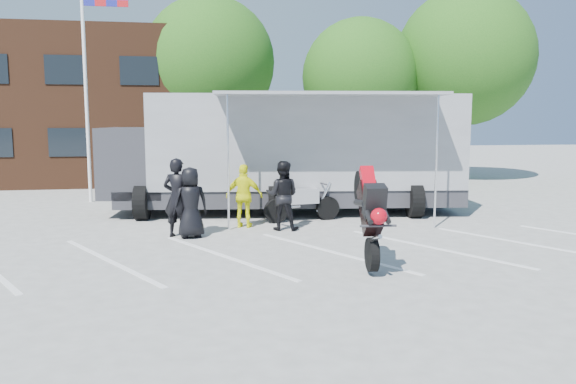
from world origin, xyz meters
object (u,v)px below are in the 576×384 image
object	(u,v)px
spectator_leather_c	(282,196)
parked_motorcycle	(302,221)
transporter_truck	(290,212)
spectator_leather_b	(177,198)
flagpole	(92,59)
tree_left	(209,63)
spectator_leather_a	(190,203)
tree_mid	(360,77)
spectator_hivis	(244,196)
tree_right	(465,58)
stunt_bike_rider	(363,265)

from	to	relation	value
spectator_leather_c	parked_motorcycle	bearing A→B (deg)	-106.60
transporter_truck	spectator_leather_b	world-z (taller)	spectator_leather_b
flagpole	parked_motorcycle	world-z (taller)	flagpole
tree_left	spectator_leather_c	world-z (taller)	tree_left
flagpole	spectator_leather_a	distance (m)	8.71
tree_mid	spectator_hivis	distance (m)	13.19
parked_motorcycle	tree_right	bearing A→B (deg)	-54.83
spectator_leather_b	spectator_leather_c	size ratio (longest dim) A/B	1.08
spectator_leather_a	spectator_leather_b	world-z (taller)	spectator_leather_b
spectator_leather_b	spectator_leather_c	xyz separation A→B (m)	(2.74, 0.48, -0.07)
tree_mid	spectator_leather_c	xyz separation A→B (m)	(-5.50, -11.26, -4.02)
tree_left	parked_motorcycle	bearing A→B (deg)	-78.44
parked_motorcycle	flagpole	bearing A→B (deg)	42.47
flagpole	tree_right	bearing A→B (deg)	15.48
tree_left	tree_mid	bearing A→B (deg)	-8.13
parked_motorcycle	spectator_leather_a	bearing A→B (deg)	109.76
tree_right	stunt_bike_rider	world-z (taller)	tree_right
tree_right	spectator_leather_c	xyz separation A→B (m)	(-10.50, -10.76, -4.95)
spectator_leather_c	stunt_bike_rider	bearing A→B (deg)	121.74
spectator_leather_b	spectator_hivis	xyz separation A→B (m)	(1.77, 0.99, -0.13)
spectator_leather_a	spectator_leather_c	distance (m)	2.50
transporter_truck	spectator_leather_c	bearing A→B (deg)	-97.38
spectator_leather_c	spectator_hivis	bearing A→B (deg)	-10.85
parked_motorcycle	spectator_hivis	size ratio (longest dim) A/B	1.35
spectator_leather_a	transporter_truck	bearing A→B (deg)	-145.95
tree_right	parked_motorcycle	xyz separation A→B (m)	(-9.73, -9.60, -5.88)
tree_right	spectator_leather_b	bearing A→B (deg)	-139.67
spectator_leather_a	spectator_leather_c	world-z (taller)	spectator_leather_c
tree_mid	spectator_leather_b	bearing A→B (deg)	-125.07
spectator_leather_b	flagpole	bearing A→B (deg)	-43.61
transporter_truck	stunt_bike_rider	bearing A→B (deg)	-80.26
tree_mid	transporter_truck	bearing A→B (deg)	-119.45
tree_mid	stunt_bike_rider	size ratio (longest dim) A/B	3.54
spectator_hivis	tree_mid	bearing A→B (deg)	-103.44
tree_left	spectator_hivis	distance (m)	12.66
flagpole	spectator_leather_c	xyz separation A→B (m)	(5.74, -6.26, -4.13)
tree_mid	stunt_bike_rider	world-z (taller)	tree_mid
tree_mid	spectator_leather_a	size ratio (longest dim) A/B	4.32
tree_mid	spectator_hivis	bearing A→B (deg)	-121.05
tree_mid	spectator_leather_b	distance (m)	14.88
flagpole	spectator_leather_b	size ratio (longest dim) A/B	4.01
tree_left	spectator_leather_b	bearing A→B (deg)	-95.57
flagpole	tree_left	world-z (taller)	tree_left
spectator_leather_b	spectator_hivis	size ratio (longest dim) A/B	1.15
transporter_truck	spectator_leather_a	xyz separation A→B (m)	(-3.12, -3.38, 0.89)
stunt_bike_rider	spectator_leather_a	xyz separation A→B (m)	(-3.45, 3.34, 0.89)
flagpole	stunt_bike_rider	world-z (taller)	flagpole
tree_left	transporter_truck	xyz separation A→B (m)	(2.20, -9.51, -5.57)
tree_right	spectator_leather_a	bearing A→B (deg)	-138.61
tree_mid	parked_motorcycle	world-z (taller)	tree_mid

